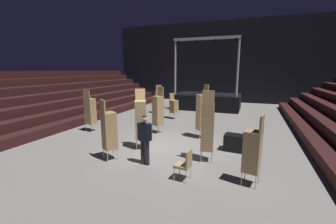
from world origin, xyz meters
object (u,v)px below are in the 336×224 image
object	(u,v)px
chair_stack_mid_right	(174,106)
chair_stack_rear_right	(90,111)
chair_stack_aisle_left	(202,112)
stage_riser	(207,100)
chair_stack_rear_centre	(141,119)
chair_stack_front_left	(158,99)
chair_stack_rear_left	(207,126)
man_with_tie	(145,137)
chair_stack_mid_centre	(158,110)
chair_stack_front_right	(252,151)
loose_chair_near_man	(185,163)
chair_stack_mid_left	(109,130)
equipment_road_case	(236,143)

from	to	relation	value
chair_stack_mid_right	chair_stack_rear_right	size ratio (longest dim) A/B	0.77
chair_stack_rear_right	chair_stack_aisle_left	distance (m)	5.86
stage_riser	chair_stack_rear_centre	world-z (taller)	stage_riser
chair_stack_rear_centre	chair_stack_front_left	bearing A→B (deg)	-98.61
chair_stack_rear_left	chair_stack_aisle_left	size ratio (longest dim) A/B	1.00
man_with_tie	chair_stack_rear_right	bearing A→B (deg)	-26.69
man_with_tie	chair_stack_mid_right	distance (m)	7.46
chair_stack_front_left	chair_stack_rear_centre	size ratio (longest dim) A/B	0.86
chair_stack_mid_centre	chair_stack_aisle_left	bearing A→B (deg)	-154.92
chair_stack_front_left	chair_stack_front_right	xyz separation A→B (m)	(6.72, -8.88, -0.04)
chair_stack_rear_right	loose_chair_near_man	world-z (taller)	chair_stack_rear_right
man_with_tie	chair_stack_aisle_left	world-z (taller)	chair_stack_aisle_left
stage_riser	chair_stack_front_left	world-z (taller)	stage_riser
chair_stack_mid_left	chair_stack_mid_centre	xyz separation A→B (m)	(0.24, 3.85, 0.08)
chair_stack_front_right	chair_stack_rear_centre	xyz separation A→B (m)	(-4.31, 1.55, 0.21)
chair_stack_front_left	chair_stack_rear_right	xyz separation A→B (m)	(-1.34, -5.92, 0.04)
chair_stack_front_right	loose_chair_near_man	distance (m)	1.94
chair_stack_mid_left	chair_stack_mid_centre	distance (m)	3.86
chair_stack_front_right	equipment_road_case	xyz separation A→B (m)	(-0.60, 2.66, -0.69)
chair_stack_rear_centre	chair_stack_aisle_left	distance (m)	3.12
man_with_tie	chair_stack_front_right	xyz separation A→B (m)	(3.44, -0.17, 0.03)
stage_riser	man_with_tie	xyz separation A→B (m)	(0.18, -11.93, 0.29)
loose_chair_near_man	chair_stack_mid_centre	bearing A→B (deg)	38.50
chair_stack_mid_right	chair_stack_rear_centre	size ratio (longest dim) A/B	0.69
stage_riser	chair_stack_mid_centre	distance (m)	8.21
chair_stack_mid_left	chair_stack_rear_left	distance (m)	3.52
chair_stack_front_left	equipment_road_case	bearing A→B (deg)	-84.15
stage_riser	equipment_road_case	xyz separation A→B (m)	(3.02, -9.44, -0.37)
stage_riser	chair_stack_rear_right	xyz separation A→B (m)	(-4.44, -9.14, 0.41)
stage_riser	chair_stack_front_right	distance (m)	12.63
chair_stack_mid_left	chair_stack_aisle_left	world-z (taller)	chair_stack_aisle_left
chair_stack_mid_left	chair_stack_aisle_left	distance (m)	4.58
stage_riser	chair_stack_mid_left	bearing A→B (deg)	-95.80
chair_stack_front_right	chair_stack_mid_centre	world-z (taller)	chair_stack_mid_centre
chair_stack_front_right	chair_stack_mid_centre	size ratio (longest dim) A/B	0.86
chair_stack_front_right	chair_stack_mid_centre	xyz separation A→B (m)	(-4.59, 3.96, 0.17)
man_with_tie	loose_chair_near_man	xyz separation A→B (m)	(1.61, -0.57, -0.46)
chair_stack_mid_centre	chair_stack_rear_left	distance (m)	4.10
chair_stack_mid_right	chair_stack_aisle_left	bearing A→B (deg)	61.03
chair_stack_front_right	chair_stack_mid_centre	distance (m)	6.06
chair_stack_front_left	chair_stack_mid_right	world-z (taller)	chair_stack_front_left
chair_stack_rear_centre	loose_chair_near_man	bearing A→B (deg)	115.11
chair_stack_rear_right	chair_stack_front_right	bearing A→B (deg)	-15.06
man_with_tie	chair_stack_rear_left	world-z (taller)	chair_stack_rear_left
chair_stack_mid_right	chair_stack_aisle_left	distance (m)	4.47
chair_stack_rear_centre	loose_chair_near_man	distance (m)	3.23
chair_stack_front_right	chair_stack_rear_left	size ratio (longest dim) A/B	0.80
chair_stack_front_right	chair_stack_mid_left	bearing A→B (deg)	101.04
chair_stack_mid_left	stage_riser	bearing A→B (deg)	116.09
chair_stack_front_left	chair_stack_rear_right	bearing A→B (deg)	-141.45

